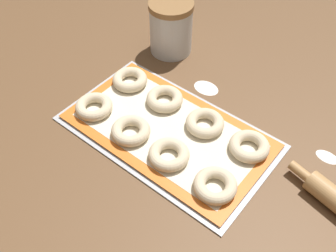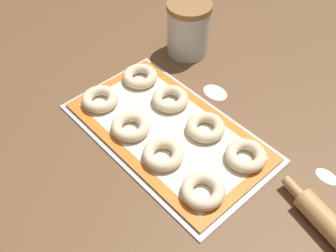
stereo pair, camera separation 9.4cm
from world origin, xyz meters
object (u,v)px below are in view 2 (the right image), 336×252
(bagel_back_far_left, at_px, (140,76))
(flour_canister, at_px, (189,28))
(bagel_front_mid_left, at_px, (131,127))
(bagel_front_mid_right, at_px, (163,154))
(bagel_back_far_right, at_px, (246,156))
(baking_tray, at_px, (168,132))
(bagel_front_far_left, at_px, (100,99))
(bagel_front_far_right, at_px, (203,191))
(bagel_back_mid_left, at_px, (170,99))
(bagel_back_mid_right, at_px, (205,127))

(bagel_back_far_left, height_order, flour_canister, flour_canister)
(bagel_front_mid_left, distance_m, bagel_front_mid_right, 0.11)
(bagel_back_far_left, bearing_deg, bagel_back_far_right, 0.26)
(baking_tray, relative_size, bagel_back_far_right, 5.44)
(bagel_front_mid_left, xyz_separation_m, bagel_back_far_right, (0.24, 0.13, 0.00))
(bagel_front_far_left, relative_size, bagel_back_far_right, 1.00)
(bagel_front_far_right, relative_size, bagel_back_mid_left, 1.00)
(bagel_back_mid_right, distance_m, bagel_back_far_right, 0.12)
(bagel_front_mid_left, bearing_deg, bagel_front_mid_right, 0.61)
(bagel_front_mid_left, height_order, bagel_front_far_right, same)
(baking_tray, relative_size, bagel_back_mid_right, 5.44)
(bagel_front_far_right, xyz_separation_m, flour_canister, (-0.38, 0.33, 0.05))
(bagel_front_mid_right, bearing_deg, baking_tray, 130.31)
(bagel_back_far_left, bearing_deg, bagel_front_mid_left, -46.65)
(baking_tray, distance_m, bagel_back_mid_left, 0.10)
(baking_tray, bearing_deg, bagel_back_far_right, 20.28)
(bagel_back_mid_left, bearing_deg, bagel_front_far_right, -28.68)
(bagel_front_far_left, height_order, bagel_back_mid_right, same)
(bagel_front_mid_left, height_order, flour_canister, flour_canister)
(baking_tray, height_order, bagel_front_far_left, bagel_front_far_left)
(baking_tray, bearing_deg, bagel_front_far_right, -20.58)
(bagel_front_mid_right, relative_size, bagel_back_far_left, 1.00)
(bagel_front_mid_left, xyz_separation_m, bagel_front_mid_right, (0.11, 0.00, 0.00))
(baking_tray, distance_m, bagel_front_far_right, 0.20)
(bagel_back_mid_right, bearing_deg, bagel_back_far_left, 179.29)
(bagel_front_mid_right, bearing_deg, bagel_front_mid_left, -179.39)
(baking_tray, relative_size, bagel_front_mid_left, 5.44)
(flour_canister, bearing_deg, bagel_front_mid_left, -66.50)
(bagel_front_mid_left, distance_m, bagel_back_far_right, 0.28)
(bagel_back_mid_left, bearing_deg, flour_canister, 124.94)
(bagel_back_mid_right, bearing_deg, bagel_front_far_left, -152.60)
(baking_tray, distance_m, bagel_front_far_left, 0.20)
(bagel_front_far_right, xyz_separation_m, bagel_back_far_left, (-0.37, 0.13, 0.00))
(bagel_front_mid_left, xyz_separation_m, bagel_front_far_right, (0.24, -0.00, 0.00))
(bagel_back_far_left, relative_size, flour_canister, 0.60)
(bagel_front_mid_left, bearing_deg, flour_canister, 113.50)
(bagel_front_mid_right, distance_m, bagel_front_far_right, 0.13)
(bagel_front_far_left, bearing_deg, bagel_front_mid_left, -0.70)
(baking_tray, xyz_separation_m, bagel_front_far_left, (-0.18, -0.07, 0.02))
(baking_tray, distance_m, flour_canister, 0.34)
(bagel_back_far_right, height_order, flour_canister, flour_canister)
(bagel_back_mid_left, bearing_deg, bagel_back_far_left, -179.43)
(bagel_front_mid_right, height_order, bagel_back_mid_left, same)
(baking_tray, bearing_deg, bagel_front_far_left, -160.46)
(bagel_back_mid_left, xyz_separation_m, flour_canister, (-0.14, 0.20, 0.05))
(bagel_back_far_left, distance_m, bagel_back_far_right, 0.37)
(bagel_back_mid_left, height_order, bagel_back_far_right, same)
(bagel_back_mid_right, bearing_deg, flour_canister, 142.91)
(bagel_back_mid_left, xyz_separation_m, bagel_back_mid_right, (0.13, -0.00, 0.00))
(bagel_front_mid_right, height_order, flour_canister, flour_canister)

